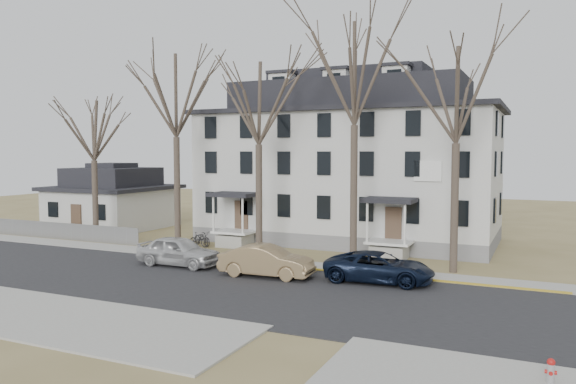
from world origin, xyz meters
The scene contains 19 objects.
ground centered at (0.00, 0.00, 0.00)m, with size 120.00×120.00×0.00m, color olive.
main_road centered at (0.00, 2.00, 0.00)m, with size 120.00×10.00×0.04m, color #27272A.
far_sidewalk centered at (0.00, 8.00, 0.00)m, with size 120.00×2.00×0.08m, color #A09F97.
near_sidewalk_left centered at (-8.00, -5.00, 0.00)m, with size 20.00×5.00×0.08m, color #A09F97.
yellow_curb centered at (5.00, 7.10, 0.00)m, with size 14.00×0.25×0.06m, color gold.
boarding_house centered at (-2.00, 17.95, 5.38)m, with size 20.80×12.36×12.05m.
small_house centered at (-22.00, 16.00, 2.25)m, with size 8.70×8.70×5.00m.
fence centered at (-21.00, 9.50, 0.00)m, with size 14.00×0.06×1.20m, color gray.
tree_far_left centered at (-11.00, 9.80, 10.34)m, with size 8.40×8.40×13.72m.
tree_mid_left centered at (-5.00, 9.80, 9.60)m, with size 7.80×7.80×12.74m.
tree_center centered at (1.00, 9.80, 11.08)m, with size 9.00×9.00×14.70m.
tree_mid_right centered at (6.50, 9.80, 9.60)m, with size 7.80×7.80×12.74m.
tree_bungalow centered at (-18.00, 9.80, 8.12)m, with size 6.60×6.60×10.78m.
car_silver centered at (-7.53, 5.06, 0.82)m, with size 1.93×4.80×1.64m, color silver.
car_tan centered at (-1.91, 4.67, 0.79)m, with size 1.67×4.79×1.58m, color olive.
car_navy centered at (3.59, 5.85, 0.73)m, with size 2.41×5.23×1.45m, color black.
bicycle_left centered at (-10.01, 11.19, 0.50)m, with size 0.66×1.89×0.99m, color black.
bicycle_right centered at (-9.99, 10.74, 0.47)m, with size 0.45×1.58×0.95m, color black.
fire_hydrant centered at (11.03, -3.86, 0.38)m, with size 0.31×0.29×0.74m.
Camera 1 is at (10.72, -20.28, 6.31)m, focal length 35.00 mm.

